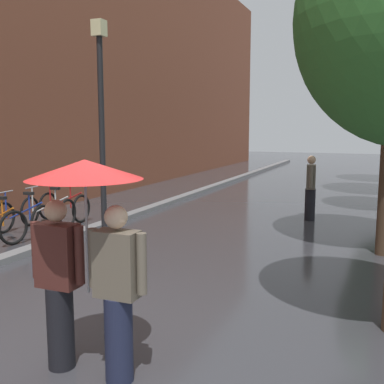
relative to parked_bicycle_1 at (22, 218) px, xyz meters
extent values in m
plane|color=#38383D|center=(4.37, -3.93, -0.38)|extent=(80.00, 80.00, 0.00)
cube|color=brown|center=(-5.63, 6.07, 4.71)|extent=(8.00, 36.00, 10.17)
cube|color=slate|center=(1.17, 6.07, -0.32)|extent=(0.30, 36.00, 0.12)
torus|color=black|center=(0.44, -0.73, -0.03)|extent=(0.15, 0.70, 0.70)
cylinder|color=orange|center=(0.14, -0.69, 0.25)|extent=(0.04, 0.04, 0.55)
cube|color=black|center=(0.14, -0.69, 0.55)|extent=(0.23, 0.13, 0.06)
torus|color=black|center=(-0.51, -0.02, -0.03)|extent=(0.09, 0.70, 0.70)
torus|color=black|center=(0.51, 0.02, -0.03)|extent=(0.09, 0.70, 0.70)
cylinder|color=#233DA8|center=(0.10, 0.00, 0.17)|extent=(0.88, 0.08, 0.43)
cylinder|color=#233DA8|center=(0.20, 0.01, 0.25)|extent=(0.04, 0.04, 0.55)
cube|color=black|center=(0.20, 0.01, 0.55)|extent=(0.22, 0.11, 0.06)
cylinder|color=#233DA8|center=(-0.43, -0.02, 0.26)|extent=(0.04, 0.04, 0.58)
cylinder|color=#9E9EA3|center=(-0.43, -0.02, 0.55)|extent=(0.05, 0.46, 0.03)
torus|color=black|center=(-0.52, 0.81, -0.03)|extent=(0.12, 0.70, 0.70)
torus|color=black|center=(0.50, 0.91, -0.03)|extent=(0.12, 0.70, 0.70)
cylinder|color=silver|center=(0.09, 0.87, 0.17)|extent=(0.88, 0.12, 0.43)
cylinder|color=silver|center=(0.19, 0.88, 0.25)|extent=(0.04, 0.04, 0.55)
cube|color=black|center=(0.19, 0.88, 0.55)|extent=(0.23, 0.12, 0.06)
cylinder|color=silver|center=(-0.44, 0.82, 0.26)|extent=(0.04, 0.04, 0.58)
cylinder|color=#9E9EA3|center=(-0.44, 0.82, 0.55)|extent=(0.07, 0.46, 0.03)
torus|color=black|center=(-0.63, 1.59, -0.03)|extent=(0.06, 0.70, 0.70)
torus|color=black|center=(0.39, 1.58, -0.03)|extent=(0.06, 0.70, 0.70)
cylinder|color=red|center=(-0.02, 1.58, 0.17)|extent=(0.88, 0.04, 0.43)
cylinder|color=red|center=(0.08, 1.58, 0.25)|extent=(0.04, 0.04, 0.55)
cube|color=black|center=(0.08, 1.58, 0.55)|extent=(0.22, 0.10, 0.06)
cylinder|color=red|center=(-0.55, 1.59, 0.26)|extent=(0.04, 0.04, 0.58)
cylinder|color=#9E9EA3|center=(-0.55, 1.59, 0.55)|extent=(0.03, 0.46, 0.03)
cylinder|color=black|center=(4.37, -4.21, 0.03)|extent=(0.26, 0.26, 0.82)
cube|color=#4C231E|center=(4.37, -4.21, 0.75)|extent=(0.40, 0.22, 0.61)
sphere|color=tan|center=(4.37, -4.21, 1.18)|extent=(0.21, 0.21, 0.21)
cylinder|color=#4C231E|center=(4.12, -4.21, 0.78)|extent=(0.09, 0.09, 0.55)
cylinder|color=#4C231E|center=(4.62, -4.21, 0.78)|extent=(0.09, 0.09, 0.55)
cylinder|color=#1E233D|center=(5.02, -4.20, 0.03)|extent=(0.26, 0.26, 0.81)
cube|color=#665B4C|center=(5.02, -4.20, 0.74)|extent=(0.40, 0.22, 0.61)
sphere|color=beige|center=(5.02, -4.20, 1.17)|extent=(0.21, 0.21, 0.21)
cylinder|color=#665B4C|center=(4.77, -4.20, 0.77)|extent=(0.09, 0.09, 0.55)
cylinder|color=#665B4C|center=(5.27, -4.20, 0.77)|extent=(0.09, 0.09, 0.55)
cylinder|color=#9E9EA3|center=(4.69, -4.18, 0.97)|extent=(0.02, 0.02, 1.09)
cone|color=red|center=(4.69, -4.18, 1.58)|extent=(1.06, 1.06, 0.18)
cylinder|color=black|center=(1.77, 0.49, 1.70)|extent=(0.12, 0.12, 4.14)
cube|color=beige|center=(1.77, 0.49, 3.93)|extent=(0.24, 0.24, 0.32)
cylinder|color=black|center=(5.54, 4.06, 0.03)|extent=(0.26, 0.26, 0.80)
cube|color=#665B4C|center=(5.54, 4.06, 0.73)|extent=(0.28, 0.43, 0.60)
sphere|color=tan|center=(5.54, 4.06, 1.15)|extent=(0.21, 0.21, 0.21)
cylinder|color=#665B4C|center=(5.51, 4.31, 0.76)|extent=(0.09, 0.09, 0.54)
cylinder|color=#665B4C|center=(5.58, 3.82, 0.76)|extent=(0.09, 0.09, 0.54)
camera|label=1|loc=(7.16, -7.61, 1.95)|focal=42.85mm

